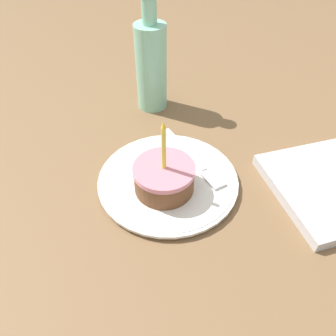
{
  "coord_description": "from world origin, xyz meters",
  "views": [
    {
      "loc": [
        0.12,
        0.35,
        0.42
      ],
      "look_at": [
        0.01,
        -0.03,
        0.04
      ],
      "focal_mm": 35.0,
      "sensor_mm": 36.0,
      "label": 1
    }
  ],
  "objects": [
    {
      "name": "ground_plane",
      "position": [
        0.0,
        0.0,
        -0.02
      ],
      "size": [
        2.4,
        2.4,
        0.04
      ],
      "color": "brown",
      "rests_on": "ground"
    },
    {
      "name": "plate",
      "position": [
        0.01,
        -0.03,
        0.01
      ],
      "size": [
        0.24,
        0.24,
        0.01
      ],
      "color": "white",
      "rests_on": "ground_plane"
    },
    {
      "name": "cake_slice",
      "position": [
        0.02,
        -0.01,
        0.04
      ],
      "size": [
        0.1,
        0.1,
        0.14
      ],
      "color": "brown",
      "rests_on": "plate"
    },
    {
      "name": "fork",
      "position": [
        -0.05,
        -0.06,
        0.02
      ],
      "size": [
        0.06,
        0.18,
        0.01
      ],
      "color": "silver",
      "rests_on": "plate"
    },
    {
      "name": "bottle",
      "position": [
        -0.03,
        -0.28,
        0.1
      ],
      "size": [
        0.07,
        0.07,
        0.25
      ],
      "color": "#8CD1B2",
      "rests_on": "ground_plane"
    }
  ]
}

